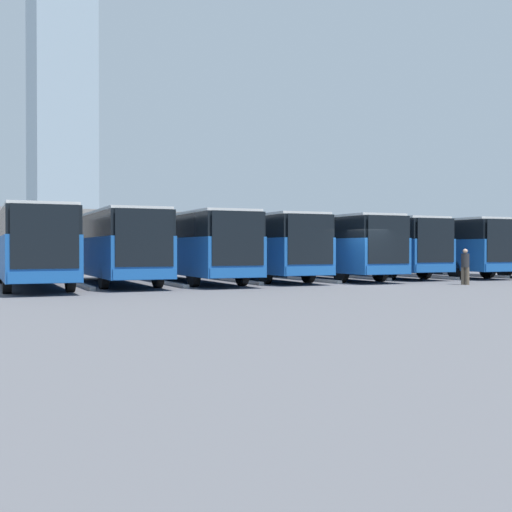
% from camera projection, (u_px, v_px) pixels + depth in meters
% --- Properties ---
extents(ground_plane, '(600.00, 600.00, 0.00)m').
position_uv_depth(ground_plane, '(361.00, 285.00, 28.60)').
color(ground_plane, '#5B5B60').
extents(bus_0, '(3.68, 12.17, 3.25)m').
position_uv_depth(bus_0, '(473.00, 246.00, 39.72)').
color(bus_0, '#19519E').
rests_on(bus_0, ground_plane).
extents(curb_divider_0, '(0.75, 5.18, 0.15)m').
position_uv_depth(curb_divider_0, '(474.00, 275.00, 37.28)').
color(curb_divider_0, '#B2B2AD').
rests_on(curb_divider_0, ground_plane).
extents(bus_1, '(3.68, 12.17, 3.25)m').
position_uv_depth(bus_1, '(428.00, 245.00, 37.93)').
color(bus_1, '#19519E').
rests_on(bus_1, ground_plane).
extents(curb_divider_1, '(0.75, 5.18, 0.15)m').
position_uv_depth(curb_divider_1, '(426.00, 277.00, 35.49)').
color(curb_divider_1, '#B2B2AD').
rests_on(curb_divider_1, ground_plane).
extents(bus_2, '(3.68, 12.17, 3.25)m').
position_uv_depth(bus_2, '(368.00, 245.00, 36.92)').
color(bus_2, '#19519E').
rests_on(bus_2, ground_plane).
extents(curb_divider_2, '(0.75, 5.18, 0.15)m').
position_uv_depth(curb_divider_2, '(361.00, 277.00, 34.47)').
color(curb_divider_2, '#B2B2AD').
rests_on(curb_divider_2, ground_plane).
extents(bus_3, '(3.68, 12.17, 3.25)m').
position_uv_depth(bus_3, '(323.00, 245.00, 34.33)').
color(bus_3, '#19519E').
rests_on(bus_3, ground_plane).
extents(curb_divider_3, '(0.75, 5.18, 0.15)m').
position_uv_depth(curb_divider_3, '(313.00, 280.00, 31.89)').
color(curb_divider_3, '#B2B2AD').
rests_on(curb_divider_3, ground_plane).
extents(bus_4, '(3.68, 12.17, 3.25)m').
position_uv_depth(bus_4, '(255.00, 245.00, 33.12)').
color(bus_4, '#19519E').
rests_on(bus_4, ground_plane).
extents(curb_divider_4, '(0.75, 5.18, 0.15)m').
position_uv_depth(curb_divider_4, '(239.00, 281.00, 30.68)').
color(curb_divider_4, '#B2B2AD').
rests_on(curb_divider_4, ground_plane).
extents(bus_5, '(3.68, 12.17, 3.25)m').
position_uv_depth(bus_5, '(192.00, 245.00, 30.94)').
color(bus_5, '#19519E').
rests_on(bus_5, ground_plane).
extents(curb_divider_5, '(0.75, 5.18, 0.15)m').
position_uv_depth(curb_divider_5, '(169.00, 283.00, 28.49)').
color(curb_divider_5, '#B2B2AD').
rests_on(curb_divider_5, ground_plane).
extents(bus_6, '(3.68, 12.17, 3.25)m').
position_uv_depth(bus_6, '(113.00, 244.00, 29.44)').
color(bus_6, '#19519E').
rests_on(bus_6, ground_plane).
extents(curb_divider_6, '(0.75, 5.18, 0.15)m').
position_uv_depth(curb_divider_6, '(82.00, 285.00, 26.99)').
color(curb_divider_6, '#B2B2AD').
rests_on(curb_divider_6, ground_plane).
extents(bus_7, '(3.68, 12.17, 3.25)m').
position_uv_depth(bus_7, '(31.00, 244.00, 26.96)').
color(bus_7, '#19519E').
rests_on(bus_7, ground_plane).
extents(pedestrian, '(0.46, 0.46, 1.62)m').
position_uv_depth(pedestrian, '(465.00, 265.00, 28.82)').
color(pedestrian, brown).
rests_on(pedestrian, ground_plane).
extents(station_building, '(35.11, 13.99, 4.04)m').
position_uv_depth(station_building, '(174.00, 243.00, 47.73)').
color(station_building, gray).
rests_on(station_building, ground_plane).
extents(office_tower, '(15.41, 15.41, 70.08)m').
position_uv_depth(office_tower, '(62.00, 124.00, 168.19)').
color(office_tower, '#93A8B7').
rests_on(office_tower, ground_plane).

